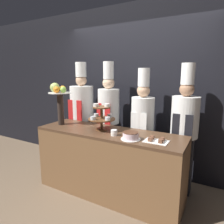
{
  "coord_description": "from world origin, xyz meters",
  "views": [
    {
      "loc": [
        1.31,
        -1.94,
        1.68
      ],
      "look_at": [
        0.0,
        0.41,
        1.16
      ],
      "focal_mm": 32.0,
      "sensor_mm": 36.0,
      "label": 1
    }
  ],
  "objects": [
    {
      "name": "fruit_pedestal",
      "position": [
        -0.84,
        0.28,
        1.34
      ],
      "size": [
        0.34,
        0.34,
        0.64
      ],
      "color": "#2D231E",
      "rests_on": "buffet_counter"
    },
    {
      "name": "wall_back",
      "position": [
        0.0,
        1.22,
        1.4
      ],
      "size": [
        10.0,
        0.06,
        2.8
      ],
      "color": "black",
      "rests_on": "ground_plane"
    },
    {
      "name": "cake_square_tray",
      "position": [
        0.69,
        0.22,
        0.93
      ],
      "size": [
        0.27,
        0.19,
        0.05
      ],
      "color": "white",
      "rests_on": "buffet_counter"
    },
    {
      "name": "cup_white",
      "position": [
        0.15,
        0.18,
        0.95
      ],
      "size": [
        0.08,
        0.08,
        0.07
      ],
      "color": "white",
      "rests_on": "buffet_counter"
    },
    {
      "name": "chef_right",
      "position": [
        0.89,
        0.83,
        0.97
      ],
      "size": [
        0.36,
        0.36,
        1.82
      ],
      "color": "#28282D",
      "rests_on": "ground_plane"
    },
    {
      "name": "ground_plane",
      "position": [
        0.0,
        0.0,
        0.0
      ],
      "size": [
        14.0,
        14.0,
        0.0
      ],
      "primitive_type": "plane",
      "color": "brown"
    },
    {
      "name": "buffet_counter",
      "position": [
        0.0,
        0.31,
        0.46
      ],
      "size": [
        2.04,
        0.62,
        0.91
      ],
      "color": "brown",
      "rests_on": "ground_plane"
    },
    {
      "name": "chef_left",
      "position": [
        -0.84,
        0.83,
        1.01
      ],
      "size": [
        0.41,
        0.41,
        1.87
      ],
      "color": "#28282D",
      "rests_on": "ground_plane"
    },
    {
      "name": "chef_center_right",
      "position": [
        0.29,
        0.83,
        0.95
      ],
      "size": [
        0.34,
        0.34,
        1.76
      ],
      "color": "black",
      "rests_on": "ground_plane"
    },
    {
      "name": "chef_center_left",
      "position": [
        -0.3,
        0.83,
        1.01
      ],
      "size": [
        0.35,
        0.35,
        1.87
      ],
      "color": "black",
      "rests_on": "ground_plane"
    },
    {
      "name": "cake_round",
      "position": [
        0.4,
        0.15,
        0.95
      ],
      "size": [
        0.23,
        0.23,
        0.09
      ],
      "color": "white",
      "rests_on": "buffet_counter"
    },
    {
      "name": "tiered_stand",
      "position": [
        -0.11,
        0.32,
        1.11
      ],
      "size": [
        0.37,
        0.37,
        0.37
      ],
      "color": "brown",
      "rests_on": "buffet_counter"
    }
  ]
}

